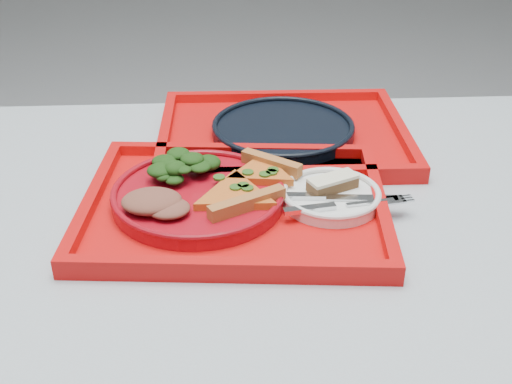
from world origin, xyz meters
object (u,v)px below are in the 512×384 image
tray_main (235,208)px  navy_plate (283,130)px  dinner_plate (199,197)px  dessert_bar (333,183)px  tray_far (283,137)px

tray_main → navy_plate: bearing=73.6°
dinner_plate → navy_plate: size_ratio=1.00×
dessert_bar → navy_plate: bearing=77.9°
dinner_plate → tray_main: bearing=-10.3°
dinner_plate → tray_far: bearing=57.4°
tray_far → dessert_bar: 0.24m
dessert_bar → dinner_plate: bearing=155.7°
navy_plate → tray_main: bearing=-111.3°
tray_main → tray_far: (0.09, 0.24, 0.00)m
dinner_plate → dessert_bar: size_ratio=3.14×
tray_main → tray_far: same height
tray_main → dessert_bar: bearing=10.3°
tray_main → dinner_plate: size_ratio=1.73×
tray_main → tray_far: size_ratio=1.00×
dinner_plate → navy_plate: dinner_plate is taller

